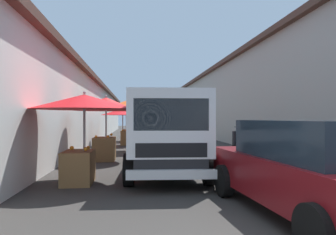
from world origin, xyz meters
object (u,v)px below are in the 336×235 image
at_px(fruit_stall_far_left, 123,116).
at_px(fruit_stall_mid_lane, 83,114).
at_px(fruit_stall_near_right, 106,113).
at_px(vendor_by_crates, 158,131).
at_px(fruit_stall_far_right, 134,109).
at_px(vendor_in_shade, 193,132).
at_px(parked_scooter, 245,144).
at_px(hatchback_car, 311,168).
at_px(delivery_truck, 167,137).
at_px(fruit_stall_near_left, 127,115).

relative_size(fruit_stall_far_left, fruit_stall_mid_lane, 0.99).
xyz_separation_m(fruit_stall_near_right, vendor_by_crates, (3.50, -2.10, -0.77)).
bearing_deg(fruit_stall_near_right, fruit_stall_far_right, -18.11).
bearing_deg(vendor_in_shade, parked_scooter, -101.51).
bearing_deg(hatchback_car, vendor_by_crates, 8.88).
bearing_deg(fruit_stall_far_left, fruit_stall_near_right, 176.45).
bearing_deg(fruit_stall_mid_lane, vendor_by_crates, -17.52).
relative_size(delivery_truck, vendor_in_shade, 3.05).
xyz_separation_m(hatchback_car, vendor_by_crates, (9.97, 1.56, 0.15)).
bearing_deg(vendor_by_crates, fruit_stall_mid_lane, 162.48).
xyz_separation_m(fruit_stall_near_right, parked_scooter, (0.90, -5.33, -1.20)).
height_order(fruit_stall_far_right, fruit_stall_near_left, fruit_stall_far_right).
height_order(fruit_stall_near_right, fruit_stall_far_right, fruit_stall_far_right).
bearing_deg(fruit_stall_mid_lane, delivery_truck, -84.50).
height_order(fruit_stall_near_right, vendor_in_shade, fruit_stall_near_right).
height_order(fruit_stall_near_left, vendor_by_crates, fruit_stall_near_left).
bearing_deg(vendor_by_crates, delivery_truck, 177.49).
distance_m(fruit_stall_near_right, vendor_by_crates, 4.16).
bearing_deg(fruit_stall_far_right, fruit_stall_far_left, 11.46).
height_order(fruit_stall_near_right, fruit_stall_near_left, fruit_stall_near_left).
relative_size(fruit_stall_near_right, fruit_stall_mid_lane, 0.95).
bearing_deg(fruit_stall_near_right, parked_scooter, -80.42).
height_order(delivery_truck, vendor_in_shade, delivery_truck).
distance_m(fruit_stall_near_left, delivery_truck, 12.65).
distance_m(fruit_stall_near_right, fruit_stall_near_left, 9.10).
bearing_deg(parked_scooter, fruit_stall_far_left, 44.13).
bearing_deg(fruit_stall_far_left, vendor_in_shade, -147.72).
height_order(hatchback_car, vendor_in_shade, vendor_in_shade).
relative_size(fruit_stall_mid_lane, fruit_stall_near_left, 1.03).
distance_m(fruit_stall_far_left, fruit_stall_near_right, 6.02).
distance_m(fruit_stall_near_right, fruit_stall_mid_lane, 3.66).
height_order(fruit_stall_mid_lane, hatchback_car, fruit_stall_mid_lane).
xyz_separation_m(vendor_by_crates, parked_scooter, (-2.60, -3.23, -0.44)).
bearing_deg(fruit_stall_far_right, fruit_stall_mid_lane, 170.25).
bearing_deg(vendor_by_crates, fruit_stall_far_left, 34.58).
distance_m(fruit_stall_far_right, vendor_in_shade, 3.06).
bearing_deg(parked_scooter, fruit_stall_far_right, 64.18).
height_order(fruit_stall_far_left, parked_scooter, fruit_stall_far_left).
relative_size(fruit_stall_mid_lane, hatchback_car, 0.60).
height_order(fruit_stall_far_left, fruit_stall_far_right, fruit_stall_far_right).
xyz_separation_m(fruit_stall_near_left, parked_scooter, (-8.19, -4.86, -1.26)).
xyz_separation_m(fruit_stall_far_left, fruit_stall_far_right, (-3.00, -0.61, 0.27)).
bearing_deg(parked_scooter, fruit_stall_mid_lane, 129.70).
relative_size(fruit_stall_near_left, hatchback_car, 0.58).
bearing_deg(hatchback_car, fruit_stall_near_left, 11.58).
height_order(fruit_stall_near_right, parked_scooter, fruit_stall_near_right).
relative_size(fruit_stall_near_right, vendor_in_shade, 1.39).
distance_m(fruit_stall_far_left, vendor_in_shade, 5.61).
relative_size(hatchback_car, vendor_in_shade, 2.46).
height_order(fruit_stall_near_right, delivery_truck, fruit_stall_near_right).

